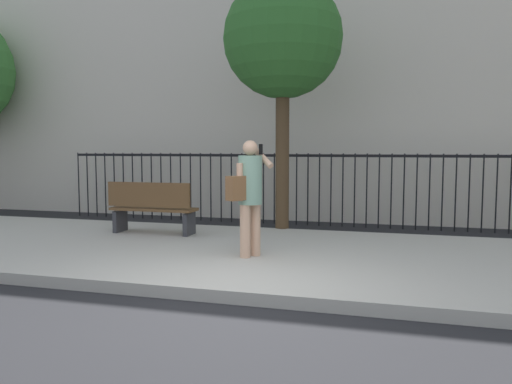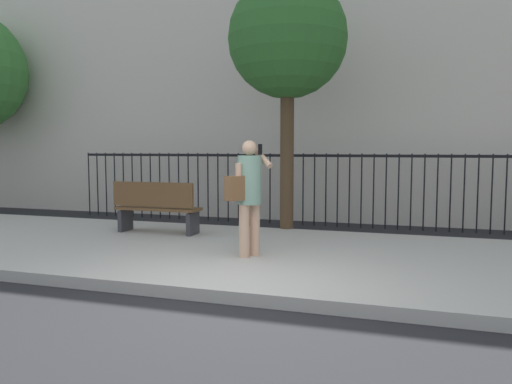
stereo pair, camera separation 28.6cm
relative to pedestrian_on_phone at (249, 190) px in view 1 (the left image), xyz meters
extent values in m
plane|color=black|center=(0.24, -1.75, -1.12)|extent=(60.00, 60.00, 0.00)
cube|color=#B2ADA3|center=(0.24, 0.45, -1.05)|extent=(28.00, 4.40, 0.15)
cube|color=black|center=(0.24, 4.15, 0.43)|extent=(12.00, 0.04, 0.06)
cylinder|color=black|center=(-5.76, 4.15, -0.32)|extent=(0.03, 0.03, 1.60)
cylinder|color=black|center=(-5.50, 4.15, -0.32)|extent=(0.03, 0.03, 1.60)
cylinder|color=black|center=(-5.24, 4.15, -0.32)|extent=(0.03, 0.03, 1.60)
cylinder|color=black|center=(-4.99, 4.15, -0.32)|extent=(0.03, 0.03, 1.60)
cylinder|color=black|center=(-4.73, 4.15, -0.32)|extent=(0.03, 0.03, 1.60)
cylinder|color=black|center=(-4.48, 4.15, -0.32)|extent=(0.03, 0.03, 1.60)
cylinder|color=black|center=(-4.22, 4.15, -0.32)|extent=(0.03, 0.03, 1.60)
cylinder|color=black|center=(-3.97, 4.15, -0.32)|extent=(0.03, 0.03, 1.60)
cylinder|color=black|center=(-3.71, 4.15, -0.32)|extent=(0.03, 0.03, 1.60)
cylinder|color=black|center=(-3.46, 4.15, -0.32)|extent=(0.03, 0.03, 1.60)
cylinder|color=black|center=(-3.20, 4.15, -0.32)|extent=(0.03, 0.03, 1.60)
cylinder|color=black|center=(-2.95, 4.15, -0.32)|extent=(0.03, 0.03, 1.60)
cylinder|color=black|center=(-2.69, 4.15, -0.32)|extent=(0.03, 0.03, 1.60)
cylinder|color=black|center=(-2.44, 4.15, -0.32)|extent=(0.03, 0.03, 1.60)
cylinder|color=black|center=(-2.18, 4.15, -0.32)|extent=(0.03, 0.03, 1.60)
cylinder|color=black|center=(-1.93, 4.15, -0.32)|extent=(0.03, 0.03, 1.60)
cylinder|color=black|center=(-1.67, 4.15, -0.32)|extent=(0.03, 0.03, 1.60)
cylinder|color=black|center=(-1.41, 4.15, -0.32)|extent=(0.03, 0.03, 1.60)
cylinder|color=black|center=(-1.16, 4.15, -0.32)|extent=(0.03, 0.03, 1.60)
cylinder|color=black|center=(-0.90, 4.15, -0.32)|extent=(0.03, 0.03, 1.60)
cylinder|color=black|center=(-0.65, 4.15, -0.32)|extent=(0.03, 0.03, 1.60)
cylinder|color=black|center=(-0.39, 4.15, -0.32)|extent=(0.03, 0.03, 1.60)
cylinder|color=black|center=(-0.14, 4.15, -0.32)|extent=(0.03, 0.03, 1.60)
cylinder|color=black|center=(0.12, 4.15, -0.32)|extent=(0.03, 0.03, 1.60)
cylinder|color=black|center=(0.37, 4.15, -0.32)|extent=(0.03, 0.03, 1.60)
cylinder|color=black|center=(0.63, 4.15, -0.32)|extent=(0.03, 0.03, 1.60)
cylinder|color=black|center=(0.88, 4.15, -0.32)|extent=(0.03, 0.03, 1.60)
cylinder|color=black|center=(1.14, 4.15, -0.32)|extent=(0.03, 0.03, 1.60)
cylinder|color=black|center=(1.39, 4.15, -0.32)|extent=(0.03, 0.03, 1.60)
cylinder|color=black|center=(1.65, 4.15, -0.32)|extent=(0.03, 0.03, 1.60)
cylinder|color=black|center=(1.90, 4.15, -0.32)|extent=(0.03, 0.03, 1.60)
cylinder|color=black|center=(2.16, 4.15, -0.32)|extent=(0.03, 0.03, 1.60)
cylinder|color=black|center=(2.42, 4.15, -0.32)|extent=(0.03, 0.03, 1.60)
cylinder|color=black|center=(2.67, 4.15, -0.32)|extent=(0.03, 0.03, 1.60)
cylinder|color=black|center=(2.93, 4.15, -0.32)|extent=(0.03, 0.03, 1.60)
cylinder|color=black|center=(3.18, 4.15, -0.32)|extent=(0.03, 0.03, 1.60)
cylinder|color=black|center=(3.44, 4.15, -0.32)|extent=(0.03, 0.03, 1.60)
cylinder|color=black|center=(3.69, 4.15, -0.32)|extent=(0.03, 0.03, 1.60)
cylinder|color=black|center=(3.95, 4.15, -0.32)|extent=(0.03, 0.03, 1.60)
cylinder|color=black|center=(4.20, 4.15, -0.32)|extent=(0.03, 0.03, 1.60)
cylinder|color=tan|center=(0.06, 0.11, -0.59)|extent=(0.15, 0.15, 0.76)
cylinder|color=tan|center=(-0.04, -0.06, -0.59)|extent=(0.15, 0.15, 0.76)
cylinder|color=gray|center=(0.01, 0.02, 0.14)|extent=(0.47, 0.47, 0.69)
sphere|color=tan|center=(0.01, 0.02, 0.59)|extent=(0.22, 0.22, 0.22)
cylinder|color=tan|center=(0.12, 0.19, 0.49)|extent=(0.46, 0.33, 0.38)
cylinder|color=tan|center=(-0.09, -0.15, 0.12)|extent=(0.09, 0.09, 0.53)
cube|color=black|center=(0.14, 0.12, 0.57)|extent=(0.04, 0.07, 0.15)
cube|color=brown|center=(-0.12, -0.20, 0.03)|extent=(0.28, 0.32, 0.34)
cube|color=brown|center=(-2.26, 1.45, -0.52)|extent=(1.60, 0.45, 0.05)
cube|color=brown|center=(-2.26, 1.25, -0.24)|extent=(1.60, 0.06, 0.44)
cube|color=#333338|center=(-2.96, 1.45, -0.77)|extent=(0.08, 0.41, 0.40)
cube|color=#333338|center=(-1.56, 1.45, -0.77)|extent=(0.08, 0.41, 0.40)
cylinder|color=#4C3823|center=(-0.13, 2.69, 0.46)|extent=(0.26, 0.26, 3.17)
sphere|color=#2D6628|center=(-0.13, 2.69, 2.68)|extent=(2.28, 2.28, 2.28)
camera|label=1|loc=(2.06, -6.84, 0.58)|focal=35.31mm
camera|label=2|loc=(2.33, -6.76, 0.58)|focal=35.31mm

